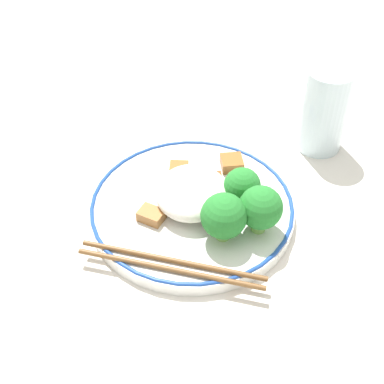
{
  "coord_description": "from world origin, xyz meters",
  "views": [
    {
      "loc": [
        0.06,
        -0.46,
        0.47
      ],
      "look_at": [
        0.0,
        0.0,
        0.04
      ],
      "focal_mm": 50.0,
      "sensor_mm": 36.0,
      "label": 1
    }
  ],
  "objects": [
    {
      "name": "meat_near_right",
      "position": [
        -0.02,
        0.05,
        0.02
      ],
      "size": [
        0.03,
        0.03,
        0.01
      ],
      "color": "#995B28",
      "rests_on": "plate"
    },
    {
      "name": "meat_near_back",
      "position": [
        -0.04,
        -0.03,
        0.02
      ],
      "size": [
        0.04,
        0.03,
        0.01
      ],
      "color": "#9E6633",
      "rests_on": "plate"
    },
    {
      "name": "meat_near_front",
      "position": [
        0.02,
        0.04,
        0.02
      ],
      "size": [
        0.03,
        0.03,
        0.01
      ],
      "color": "brown",
      "rests_on": "plate"
    },
    {
      "name": "chopsticks",
      "position": [
        -0.01,
        -0.1,
        0.02
      ],
      "size": [
        0.21,
        0.04,
        0.01
      ],
      "color": "brown",
      "rests_on": "plate"
    },
    {
      "name": "plate",
      "position": [
        0.0,
        0.0,
        0.01
      ],
      "size": [
        0.25,
        0.25,
        0.02
      ],
      "color": "white",
      "rests_on": "ground_plane"
    },
    {
      "name": "broccoli_back_right",
      "position": [
        0.06,
        0.01,
        0.04
      ],
      "size": [
        0.04,
        0.04,
        0.05
      ],
      "color": "#7FB756",
      "rests_on": "plate"
    },
    {
      "name": "broccoli_back_center",
      "position": [
        0.08,
        -0.03,
        0.05
      ],
      "size": [
        0.05,
        0.05,
        0.06
      ],
      "color": "#7FB756",
      "rests_on": "plate"
    },
    {
      "name": "broccoli_back_left",
      "position": [
        0.04,
        -0.05,
        0.05
      ],
      "size": [
        0.05,
        0.05,
        0.06
      ],
      "color": "#7FB756",
      "rests_on": "plate"
    },
    {
      "name": "drinking_glass",
      "position": [
        0.16,
        0.16,
        0.06
      ],
      "size": [
        0.06,
        0.06,
        0.12
      ],
      "color": "silver",
      "rests_on": "ground_plane"
    },
    {
      "name": "meat_near_left",
      "position": [
        0.04,
        0.07,
        0.02
      ],
      "size": [
        0.03,
        0.03,
        0.01
      ],
      "color": "#995B28",
      "rests_on": "plate"
    },
    {
      "name": "ground_plane",
      "position": [
        0.0,
        0.0,
        0.0
      ],
      "size": [
        3.0,
        3.0,
        0.0
      ],
      "primitive_type": "plane",
      "color": "silver"
    },
    {
      "name": "rice_mound",
      "position": [
        -0.0,
        0.0,
        0.04
      ],
      "size": [
        0.09,
        0.09,
        0.04
      ],
      "color": "white",
      "rests_on": "plate"
    }
  ]
}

